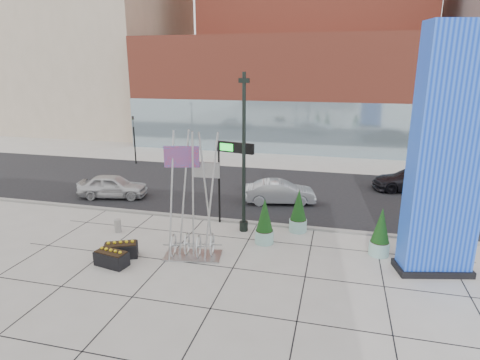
% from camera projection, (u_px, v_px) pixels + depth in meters
% --- Properties ---
extents(ground, '(160.00, 160.00, 0.00)m').
position_uv_depth(ground, '(217.00, 255.00, 17.89)').
color(ground, '#9E9991').
rests_on(ground, ground).
extents(street_asphalt, '(80.00, 12.00, 0.02)m').
position_uv_depth(street_asphalt, '(261.00, 190.00, 27.22)').
color(street_asphalt, black).
rests_on(street_asphalt, ground).
extents(curb_edge, '(80.00, 0.30, 0.12)m').
position_uv_depth(curb_edge, '(239.00, 221.00, 21.61)').
color(curb_edge, gray).
rests_on(curb_edge, ground).
extents(tower_podium, '(34.00, 10.00, 11.00)m').
position_uv_depth(tower_podium, '(303.00, 93.00, 41.35)').
color(tower_podium, '#A4422F').
rests_on(tower_podium, ground).
extents(tower_glass_front, '(34.00, 0.60, 5.00)m').
position_uv_depth(tower_glass_front, '(297.00, 128.00, 37.69)').
color(tower_glass_front, '#8CA5B2').
rests_on(tower_glass_front, ground).
extents(blue_pylon, '(3.13, 1.92, 9.69)m').
position_uv_depth(blue_pylon, '(447.00, 160.00, 15.19)').
color(blue_pylon, blue).
rests_on(blue_pylon, ground).
extents(lamp_post, '(0.50, 0.43, 7.88)m').
position_uv_depth(lamp_post, '(244.00, 170.00, 19.69)').
color(lamp_post, black).
rests_on(lamp_post, ground).
extents(public_art_sculpture, '(2.64, 1.61, 5.64)m').
position_uv_depth(public_art_sculpture, '(192.00, 225.00, 17.38)').
color(public_art_sculpture, '#BBBEC0').
rests_on(public_art_sculpture, ground).
extents(concrete_bollard, '(0.34, 0.34, 0.66)m').
position_uv_depth(concrete_bollard, '(118.00, 226.00, 20.34)').
color(concrete_bollard, gray).
rests_on(concrete_bollard, ground).
extents(overhead_street_sign, '(2.08, 0.67, 4.45)m').
position_uv_depth(overhead_street_sign, '(233.00, 154.00, 20.46)').
color(overhead_street_sign, black).
rests_on(overhead_street_sign, ground).
extents(round_planter_east, '(0.89, 0.89, 2.22)m').
position_uv_depth(round_planter_east, '(381.00, 233.00, 17.65)').
color(round_planter_east, '#95C8BE').
rests_on(round_planter_east, ground).
extents(round_planter_mid, '(0.89, 0.89, 2.24)m').
position_uv_depth(round_planter_mid, '(298.00, 212.00, 20.21)').
color(round_planter_mid, '#95C8BE').
rests_on(round_planter_mid, ground).
extents(round_planter_west, '(0.89, 0.89, 2.22)m').
position_uv_depth(round_planter_west, '(265.00, 222.00, 18.86)').
color(round_planter_west, '#95C8BE').
rests_on(round_planter_west, ground).
extents(box_planter_north, '(1.51, 0.96, 0.77)m').
position_uv_depth(box_planter_north, '(111.00, 258.00, 16.87)').
color(box_planter_north, black).
rests_on(box_planter_north, ground).
extents(box_planter_south, '(1.59, 1.24, 0.78)m').
position_uv_depth(box_planter_south, '(121.00, 249.00, 17.62)').
color(box_planter_south, black).
rests_on(box_planter_south, ground).
extents(car_white_west, '(4.57, 2.55, 1.47)m').
position_uv_depth(car_white_west, '(113.00, 186.00, 25.60)').
color(car_white_west, silver).
rests_on(car_white_west, ground).
extents(car_silver_mid, '(4.47, 2.36, 1.40)m').
position_uv_depth(car_silver_mid, '(280.00, 192.00, 24.51)').
color(car_silver_mid, '#A9ACB1').
rests_on(car_silver_mid, ground).
extents(car_dark_east, '(5.49, 3.00, 1.51)m').
position_uv_depth(car_dark_east, '(413.00, 180.00, 26.99)').
color(car_dark_east, black).
rests_on(car_dark_east, ground).
extents(traffic_signal, '(0.15, 0.18, 4.10)m').
position_uv_depth(traffic_signal, '(134.00, 137.00, 34.07)').
color(traffic_signal, black).
rests_on(traffic_signal, ground).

